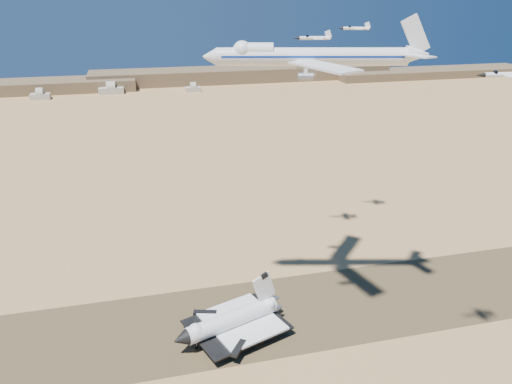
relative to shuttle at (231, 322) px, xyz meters
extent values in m
plane|color=tan|center=(7.89, 8.29, -5.83)|extent=(1200.00, 1200.00, 0.00)
cube|color=brown|center=(7.89, 8.29, -5.80)|extent=(600.00, 50.00, 0.06)
cube|color=brown|center=(127.89, 548.29, 3.17)|extent=(420.00, 60.00, 18.00)
cube|color=brown|center=(407.89, 518.29, -0.33)|extent=(300.00, 60.00, 11.00)
cube|color=beige|center=(-132.11, 478.29, -2.58)|extent=(22.00, 14.00, 6.50)
cube|color=beige|center=(-52.11, 493.29, -2.08)|extent=(30.00, 15.00, 7.50)
cube|color=beige|center=(47.89, 483.29, -3.08)|extent=(19.00, 12.50, 5.50)
cylinder|color=white|center=(0.09, 0.03, 0.82)|extent=(35.50, 17.62, 6.20)
cone|color=black|center=(-18.93, -6.66, 0.82)|extent=(6.66, 7.21, 5.89)
sphere|color=white|center=(-13.49, -4.75, 1.71)|extent=(5.76, 5.76, 5.76)
cube|color=white|center=(4.27, 1.50, -1.73)|extent=(31.82, 33.17, 1.00)
cube|color=black|center=(2.18, 0.77, -2.22)|extent=(40.18, 36.12, 0.55)
cube|color=white|center=(13.68, 4.81, 9.46)|extent=(9.95, 4.14, 12.76)
cylinder|color=gray|center=(-13.49, -4.75, -4.05)|extent=(0.40, 0.40, 3.55)
cylinder|color=black|center=(-13.49, -4.75, -5.22)|extent=(1.32, 0.87, 1.22)
cylinder|color=gray|center=(8.20, -2.99, -4.05)|extent=(0.40, 0.40, 3.55)
cylinder|color=black|center=(8.20, -2.99, -5.22)|extent=(1.32, 0.87, 1.22)
cylinder|color=gray|center=(4.52, 7.46, -4.05)|extent=(0.40, 0.40, 3.55)
cylinder|color=black|center=(4.52, 7.46, -5.22)|extent=(1.32, 0.87, 1.22)
cylinder|color=white|center=(30.93, 10.17, 91.95)|extent=(62.18, 20.52, 5.89)
cone|color=white|center=(-1.70, 18.12, 91.95)|extent=(5.86, 6.81, 5.89)
sphere|color=white|center=(8.58, 15.62, 94.07)|extent=(6.07, 6.07, 6.07)
cube|color=white|center=(29.23, -4.56, 90.85)|extent=(14.85, 28.79, 0.64)
cube|color=white|center=(36.20, 24.04, 90.85)|extent=(24.54, 26.12, 0.64)
cube|color=white|center=(61.69, -3.47, 92.87)|extent=(7.70, 11.13, 0.46)
cube|color=white|center=(64.52, 8.15, 92.87)|extent=(10.65, 10.81, 0.46)
cube|color=white|center=(63.11, 2.34, 98.85)|extent=(10.34, 3.11, 13.15)
cylinder|color=gray|center=(27.18, 2.56, 88.09)|extent=(5.04, 3.41, 2.39)
cylinder|color=gray|center=(23.43, -5.05, 88.09)|extent=(5.04, 3.41, 2.39)
cylinder|color=gray|center=(31.10, 18.66, 88.09)|extent=(5.04, 3.41, 2.39)
cylinder|color=gray|center=(31.27, 27.14, 88.09)|extent=(5.04, 3.41, 2.39)
imported|color=orange|center=(7.58, -8.36, -4.90)|extent=(0.49, 0.67, 1.73)
imported|color=orange|center=(10.37, -6.67, -4.88)|extent=(0.94, 0.96, 1.76)
imported|color=orange|center=(9.70, -8.06, -4.82)|extent=(1.23, 1.06, 1.88)
cylinder|color=white|center=(64.10, -40.13, 92.43)|extent=(11.19, 2.40, 1.30)
cone|color=black|center=(57.46, -39.46, 92.43)|extent=(2.52, 1.44, 1.20)
sphere|color=black|center=(61.34, -39.85, 92.90)|extent=(1.30, 1.30, 1.30)
cube|color=white|center=(65.03, -40.22, 92.25)|extent=(3.97, 7.70, 0.23)
cylinder|color=white|center=(49.31, 57.84, 93.61)|extent=(12.96, 4.00, 1.51)
cone|color=black|center=(41.71, 59.35, 93.61)|extent=(3.02, 1.92, 1.40)
sphere|color=black|center=(46.15, 58.47, 94.15)|extent=(1.51, 1.51, 1.51)
cube|color=white|center=(50.37, 57.63, 93.39)|extent=(5.38, 9.18, 0.27)
cube|color=white|center=(54.59, 56.79, 93.61)|extent=(3.37, 5.74, 0.22)
cube|color=white|center=(54.80, 56.75, 95.11)|extent=(3.25, 0.90, 3.64)
cylinder|color=white|center=(74.32, 71.88, 96.18)|extent=(11.48, 4.92, 1.36)
cone|color=black|center=(67.69, 74.06, 96.18)|extent=(2.79, 1.98, 1.26)
sphere|color=black|center=(71.56, 72.79, 96.67)|extent=(1.36, 1.36, 1.36)
cube|color=white|center=(75.24, 71.58, 95.99)|extent=(5.65, 8.43, 0.24)
cube|color=white|center=(78.93, 70.37, 96.18)|extent=(3.54, 5.27, 0.19)
cube|color=white|center=(79.11, 70.31, 97.54)|extent=(2.86, 1.15, 3.28)
camera|label=1|loc=(-27.61, -148.63, 111.95)|focal=35.00mm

